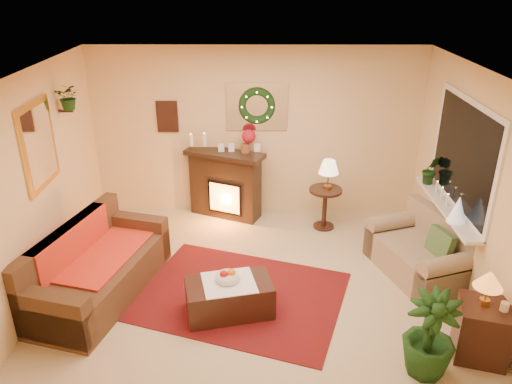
{
  "coord_description": "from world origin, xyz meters",
  "views": [
    {
      "loc": [
        0.04,
        -5.08,
        3.59
      ],
      "look_at": [
        0.0,
        0.35,
        1.15
      ],
      "focal_mm": 35.0,
      "sensor_mm": 36.0,
      "label": 1
    }
  ],
  "objects_px": {
    "fireplace": "(225,183)",
    "side_table_round": "(325,208)",
    "sofa": "(99,263)",
    "end_table_square": "(481,333)",
    "coffee_table": "(229,297)",
    "loveseat": "(420,245)"
  },
  "relations": [
    {
      "from": "fireplace",
      "to": "side_table_round",
      "type": "relative_size",
      "value": 1.71
    },
    {
      "from": "sofa",
      "to": "fireplace",
      "type": "height_order",
      "value": "fireplace"
    },
    {
      "from": "end_table_square",
      "to": "coffee_table",
      "type": "relative_size",
      "value": 0.62
    },
    {
      "from": "loveseat",
      "to": "sofa",
      "type": "bearing_deg",
      "value": 167.37
    },
    {
      "from": "sofa",
      "to": "fireplace",
      "type": "bearing_deg",
      "value": 72.74
    },
    {
      "from": "sofa",
      "to": "coffee_table",
      "type": "distance_m",
      "value": 1.61
    },
    {
      "from": "loveseat",
      "to": "coffee_table",
      "type": "bearing_deg",
      "value": 179.78
    },
    {
      "from": "fireplace",
      "to": "side_table_round",
      "type": "distance_m",
      "value": 1.58
    },
    {
      "from": "coffee_table",
      "to": "end_table_square",
      "type": "bearing_deg",
      "value": -27.47
    },
    {
      "from": "sofa",
      "to": "side_table_round",
      "type": "relative_size",
      "value": 3.16
    },
    {
      "from": "side_table_round",
      "to": "loveseat",
      "type": "bearing_deg",
      "value": -50.29
    },
    {
      "from": "side_table_round",
      "to": "coffee_table",
      "type": "xyz_separation_m",
      "value": [
        -1.31,
        -2.07,
        -0.12
      ]
    },
    {
      "from": "sofa",
      "to": "end_table_square",
      "type": "relative_size",
      "value": 3.37
    },
    {
      "from": "loveseat",
      "to": "end_table_square",
      "type": "relative_size",
      "value": 2.28
    },
    {
      "from": "end_table_square",
      "to": "coffee_table",
      "type": "xyz_separation_m",
      "value": [
        -2.56,
        0.66,
        -0.06
      ]
    },
    {
      "from": "fireplace",
      "to": "sofa",
      "type": "bearing_deg",
      "value": -99.25
    },
    {
      "from": "side_table_round",
      "to": "coffee_table",
      "type": "height_order",
      "value": "side_table_round"
    },
    {
      "from": "fireplace",
      "to": "loveseat",
      "type": "height_order",
      "value": "fireplace"
    },
    {
      "from": "loveseat",
      "to": "end_table_square",
      "type": "bearing_deg",
      "value": -101.62
    },
    {
      "from": "end_table_square",
      "to": "coffee_table",
      "type": "height_order",
      "value": "end_table_square"
    },
    {
      "from": "sofa",
      "to": "side_table_round",
      "type": "bearing_deg",
      "value": 46.13
    },
    {
      "from": "side_table_round",
      "to": "end_table_square",
      "type": "xyz_separation_m",
      "value": [
        1.24,
        -2.73,
        -0.05
      ]
    }
  ]
}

